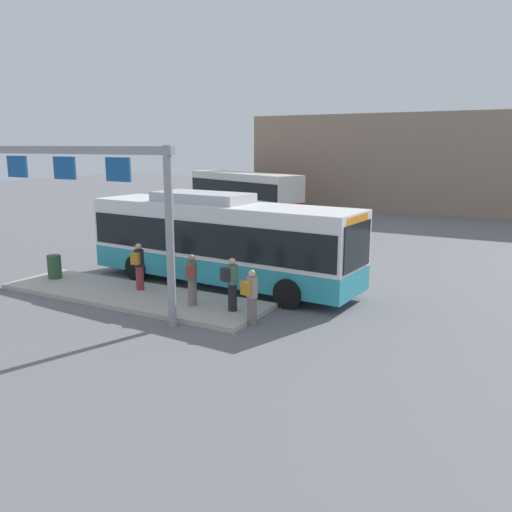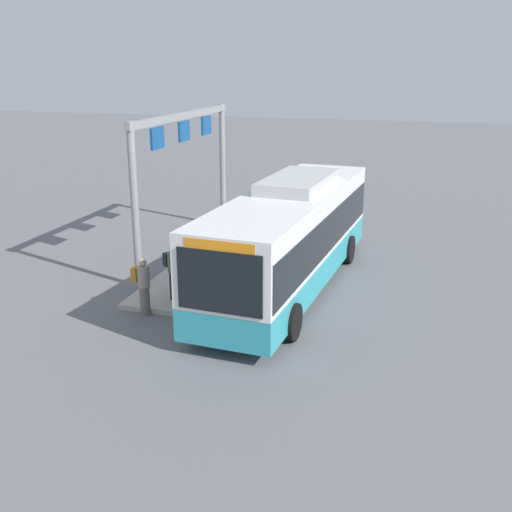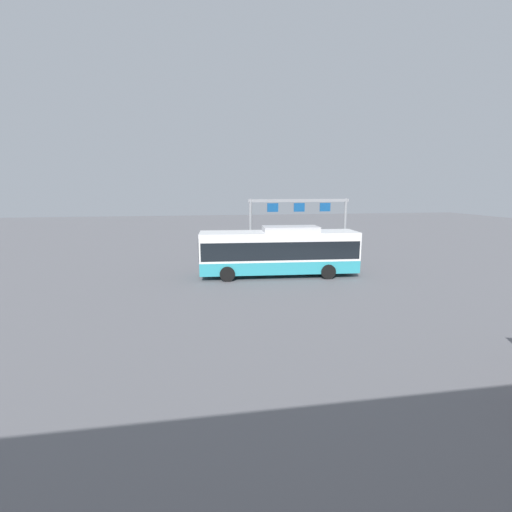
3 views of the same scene
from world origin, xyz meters
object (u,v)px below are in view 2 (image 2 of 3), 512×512
object	(u,v)px
person_boarding	(173,270)
person_waiting_mid	(143,285)
person_waiting_far	(234,235)
bus_main	(290,233)
person_waiting_near	(187,256)
trash_bin	(259,220)

from	to	relation	value
person_boarding	person_waiting_mid	size ratio (longest dim) A/B	1.00
person_waiting_mid	person_waiting_far	xyz separation A→B (m)	(-5.08, 0.99, 0.16)
bus_main	person_waiting_near	bearing A→B (deg)	-70.04
person_boarding	person_waiting_far	world-z (taller)	same
person_boarding	person_waiting_near	world-z (taller)	same
person_boarding	trash_bin	distance (m)	8.14
person_waiting_near	person_waiting_mid	size ratio (longest dim) A/B	1.00
trash_bin	bus_main	bearing A→B (deg)	24.89
person_waiting_far	person_waiting_near	bearing A→B (deg)	-114.94
person_waiting_mid	bus_main	bearing A→B (deg)	56.93
person_waiting_mid	person_waiting_near	bearing A→B (deg)	95.10
person_boarding	person_waiting_far	bearing A→B (deg)	113.97
bus_main	person_waiting_mid	distance (m)	4.82
bus_main	person_waiting_far	distance (m)	3.16
person_waiting_near	bus_main	bearing A→B (deg)	-11.27
person_waiting_near	person_waiting_mid	bearing A→B (deg)	-125.87
person_boarding	person_waiting_far	xyz separation A→B (m)	(-4.11, 0.50, 0.00)
person_waiting_near	trash_bin	distance (m)	6.76
person_waiting_mid	trash_bin	distance (m)	9.12
person_boarding	person_waiting_near	size ratio (longest dim) A/B	1.00
person_boarding	trash_bin	xyz separation A→B (m)	(-8.12, 0.24, -0.44)
person_waiting_far	trash_bin	distance (m)	4.05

